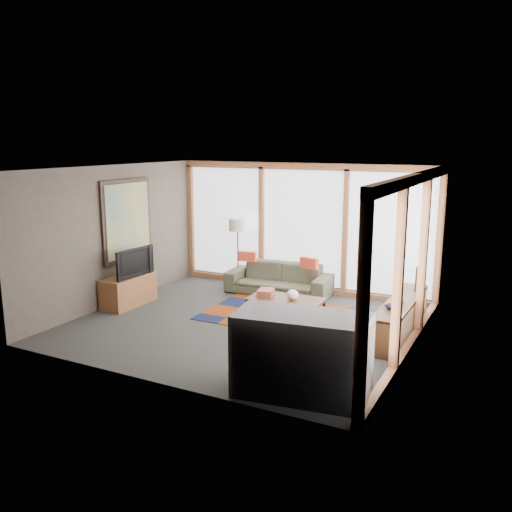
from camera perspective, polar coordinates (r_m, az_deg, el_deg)
The scene contains 17 objects.
ground at distance 9.20m, azimuth -1.15°, elevation -7.18°, with size 5.50×5.50×0.00m, color #282826.
room_envelope at distance 9.10m, azimuth 3.24°, elevation 2.61°, with size 5.52×5.02×2.62m.
rug at distance 9.63m, azimuth 3.30°, elevation -6.27°, with size 2.88×1.85×0.01m, color maroon.
sofa at distance 10.91m, azimuth 2.41°, elevation -2.42°, with size 2.09×0.82×0.61m, color #393B2B.
pillow_left at distance 11.08m, azimuth -0.89°, elevation -0.03°, with size 0.36×0.11×0.20m, color #DB4226.
pillow_right at distance 10.51m, azimuth 5.62°, elevation -0.73°, with size 0.38×0.11×0.21m, color #DB4226.
floor_lamp at distance 11.35m, azimuth -1.92°, elevation 0.35°, with size 0.37×0.37×1.46m, color #2D2218, non-canonical shape.
coffee_table at distance 9.26m, azimuth 3.19°, elevation -5.71°, with size 1.25×0.63×0.42m, color #371E0F, non-canonical shape.
book_stack at distance 9.35m, azimuth 1.04°, elevation -3.84°, with size 0.25×0.31×0.10m, color #964632.
vase at distance 9.11m, azimuth 3.86°, elevation -4.08°, with size 0.20×0.20×0.17m, color white.
bookshelf at distance 8.93m, azimuth 14.95°, elevation -6.30°, with size 0.41×2.27×0.57m, color #371E0F, non-canonical shape.
bowl_a at distance 8.36m, azimuth 14.07°, elevation -5.11°, with size 0.21×0.21×0.10m, color black.
bowl_b at distance 8.64m, azimuth 14.84°, elevation -4.66°, with size 0.16×0.16×0.08m, color black.
shelf_picture at distance 9.52m, azimuth 16.70°, elevation -2.19°, with size 0.04×0.31×0.41m, color black.
tv_console at distance 10.44m, azimuth -13.26°, elevation -3.54°, with size 0.47×1.12×0.56m, color brown.
television at distance 10.27m, azimuth -12.97°, elevation -0.63°, with size 0.94×0.12×0.54m, color black.
bar_counter at distance 6.63m, azimuth 4.91°, elevation -10.36°, with size 1.62×0.76×1.03m, color black.
Camera 1 is at (4.14, -7.63, 3.04)m, focal length 38.00 mm.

